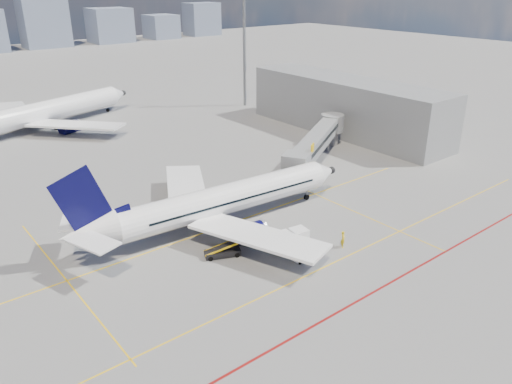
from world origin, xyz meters
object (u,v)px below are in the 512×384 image
main_aircraft (216,202)px  ramp_worker (343,239)px  second_aircraft (42,113)px  baggage_tug (301,255)px  belt_loader (224,251)px  cargo_dolly (291,240)px

main_aircraft → ramp_worker: 15.11m
main_aircraft → second_aircraft: second_aircraft is taller
main_aircraft → second_aircraft: size_ratio=0.89×
baggage_tug → belt_loader: belt_loader is taller
belt_loader → ramp_worker: size_ratio=2.75×
ramp_worker → belt_loader: bearing=98.9°
second_aircraft → cargo_dolly: (5.77, -65.09, -2.00)m
baggage_tug → belt_loader: size_ratio=0.38×
cargo_dolly → ramp_worker: cargo_dolly is taller
second_aircraft → baggage_tug: 67.65m
main_aircraft → belt_loader: 7.36m
cargo_dolly → belt_loader: (-6.48, 3.40, -0.65)m
baggage_tug → ramp_worker: ramp_worker is taller
second_aircraft → cargo_dolly: 65.37m
main_aircraft → ramp_worker: main_aircraft is taller
second_aircraft → cargo_dolly: bearing=-103.2°
cargo_dolly → belt_loader: 7.35m
second_aircraft → baggage_tug: (5.05, -67.41, -2.56)m
second_aircraft → baggage_tug: size_ratio=20.28×
belt_loader → ramp_worker: 13.07m
baggage_tug → belt_loader: (-5.76, 5.73, -0.09)m
second_aircraft → baggage_tug: bearing=-103.9°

